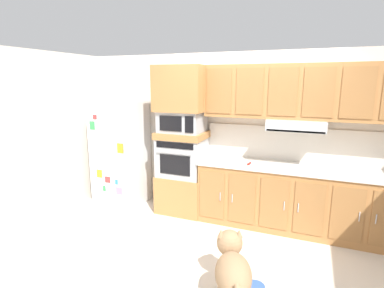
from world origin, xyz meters
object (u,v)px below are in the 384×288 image
object	(u,v)px
dog	(232,267)
microwave	(182,122)
refrigerator	(121,153)
built_in_oven	(182,157)
screwdriver	(250,164)
dog_food_bowl	(255,288)

from	to	relation	value
dog	microwave	bearing A→B (deg)	15.22
refrigerator	microwave	bearing A→B (deg)	3.49
refrigerator	built_in_oven	bearing A→B (deg)	3.49
screwdriver	dog	xyz separation A→B (m)	(0.19, -1.67, -0.52)
refrigerator	dog_food_bowl	xyz separation A→B (m)	(2.56, -1.45, -0.85)
screwdriver	dog	bearing A→B (deg)	-83.61
dog_food_bowl	dog	bearing A→B (deg)	-120.28
built_in_oven	dog_food_bowl	world-z (taller)	built_in_oven
built_in_oven	microwave	world-z (taller)	microwave
refrigerator	dog	size ratio (longest dim) A/B	1.83
microwave	screwdriver	xyz separation A→B (m)	(1.09, -0.14, -0.53)
refrigerator	dog_food_bowl	size ratio (longest dim) A/B	8.80
built_in_oven	dog_food_bowl	bearing A→B (deg)	-46.29
built_in_oven	screwdriver	bearing A→B (deg)	-7.11
microwave	screwdriver	distance (m)	1.22
refrigerator	microwave	world-z (taller)	refrigerator
refrigerator	built_in_oven	world-z (taller)	refrigerator
microwave	dog	bearing A→B (deg)	-54.74
screwdriver	dog_food_bowl	distance (m)	1.69
built_in_oven	dog	world-z (taller)	built_in_oven
built_in_oven	dog	bearing A→B (deg)	-54.74
built_in_oven	screwdriver	distance (m)	1.10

